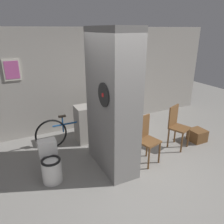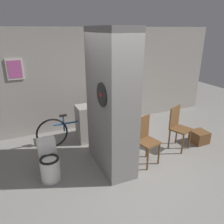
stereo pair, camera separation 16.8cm
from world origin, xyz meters
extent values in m
plane|color=gray|center=(0.00, 0.00, 0.00)|extent=(14.00, 14.00, 0.00)
cube|color=gray|center=(0.00, 2.63, 1.30)|extent=(8.00, 0.06, 2.60)
cube|color=beige|center=(-1.60, 2.58, 1.70)|extent=(0.36, 0.02, 0.48)
cube|color=#B24C8C|center=(-1.60, 2.57, 1.70)|extent=(0.30, 0.01, 0.39)
cube|color=beige|center=(1.50, 2.58, 1.55)|extent=(0.44, 0.02, 0.34)
cube|color=#D86633|center=(1.50, 2.57, 1.55)|extent=(0.36, 0.01, 0.28)
cube|color=gray|center=(-0.10, 0.62, 1.30)|extent=(0.52, 1.24, 2.60)
cylinder|color=black|center=(-0.38, 0.37, 1.55)|extent=(0.03, 0.40, 0.40)
cylinder|color=red|center=(-0.39, 0.37, 1.55)|extent=(0.01, 0.07, 0.07)
cube|color=gray|center=(0.25, 1.79, 0.44)|extent=(1.38, 0.44, 0.88)
cylinder|color=white|center=(-1.28, 0.62, 0.20)|extent=(0.35, 0.35, 0.41)
torus|color=black|center=(-1.28, 0.62, 0.42)|extent=(0.34, 0.34, 0.04)
cube|color=white|center=(-1.28, 0.86, 0.56)|extent=(0.32, 0.20, 0.29)
cylinder|color=brown|center=(0.45, 0.15, 0.23)|extent=(0.04, 0.04, 0.46)
cylinder|color=brown|center=(0.77, 0.24, 0.23)|extent=(0.04, 0.04, 0.46)
cylinder|color=brown|center=(0.37, 0.47, 0.23)|extent=(0.04, 0.04, 0.46)
cylinder|color=brown|center=(0.69, 0.55, 0.23)|extent=(0.04, 0.04, 0.46)
cube|color=brown|center=(0.57, 0.35, 0.48)|extent=(0.46, 0.46, 0.04)
cube|color=brown|center=(0.53, 0.52, 0.73)|extent=(0.38, 0.12, 0.47)
cylinder|color=brown|center=(1.46, 0.34, 0.23)|extent=(0.04, 0.04, 0.46)
cylinder|color=brown|center=(1.76, 0.46, 0.23)|extent=(0.04, 0.04, 0.46)
cylinder|color=brown|center=(1.34, 0.65, 0.23)|extent=(0.04, 0.04, 0.46)
cylinder|color=brown|center=(1.64, 0.77, 0.23)|extent=(0.04, 0.04, 0.46)
cube|color=brown|center=(1.55, 0.55, 0.48)|extent=(0.49, 0.49, 0.04)
cube|color=brown|center=(1.49, 0.72, 0.73)|extent=(0.36, 0.17, 0.47)
torus|color=black|center=(-1.04, 1.77, 0.35)|extent=(0.71, 0.04, 0.71)
torus|color=black|center=(0.06, 1.77, 0.35)|extent=(0.71, 0.04, 0.71)
cylinder|color=#194C8C|center=(-0.49, 1.77, 0.54)|extent=(1.01, 0.04, 0.04)
cylinder|color=#194C8C|center=(-0.77, 1.77, 0.54)|extent=(0.03, 0.03, 0.37)
cylinder|color=#194C8C|center=(0.00, 1.77, 0.54)|extent=(0.03, 0.03, 0.33)
cube|color=black|center=(-0.77, 1.77, 0.74)|extent=(0.16, 0.06, 0.04)
cylinder|color=#262626|center=(0.00, 1.77, 0.70)|extent=(0.03, 0.42, 0.03)
cylinder|color=silver|center=(0.40, 1.74, 0.98)|extent=(0.07, 0.07, 0.21)
cylinder|color=silver|center=(0.40, 1.74, 1.13)|extent=(0.03, 0.03, 0.09)
sphere|color=#333333|center=(0.40, 1.74, 1.18)|extent=(0.03, 0.03, 0.03)
cylinder|color=#19598C|center=(0.52, 1.76, 0.96)|extent=(0.08, 0.08, 0.16)
cylinder|color=#19598C|center=(0.52, 1.76, 1.07)|extent=(0.03, 0.03, 0.07)
sphere|color=#333333|center=(0.52, 1.76, 1.12)|extent=(0.03, 0.03, 0.03)
cube|color=brown|center=(2.18, 0.58, 0.14)|extent=(0.36, 0.36, 0.29)
camera|label=1|loc=(-1.77, -2.73, 2.56)|focal=35.00mm
camera|label=2|loc=(-1.62, -2.80, 2.56)|focal=35.00mm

